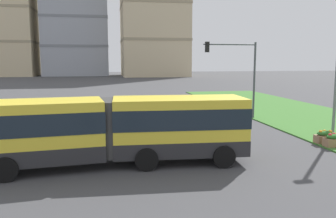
% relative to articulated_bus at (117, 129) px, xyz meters
% --- Properties ---
extents(articulated_bus, '(12.00, 3.25, 3.00)m').
position_rel_articulated_bus_xyz_m(articulated_bus, '(0.00, 0.00, 0.00)').
color(articulated_bus, yellow).
rests_on(articulated_bus, ground).
extents(car_black_sedan, '(4.41, 2.04, 1.58)m').
position_rel_articulated_bus_xyz_m(car_black_sedan, '(-3.47, 10.05, -0.90)').
color(car_black_sedan, black).
rests_on(car_black_sedan, ground).
extents(flower_planter_4, '(1.10, 0.56, 0.74)m').
position_rel_articulated_bus_xyz_m(flower_planter_4, '(11.61, 1.02, -1.23)').
color(flower_planter_4, '#937051').
rests_on(flower_planter_4, grass_median).
extents(flower_planter_5, '(1.10, 0.56, 0.74)m').
position_rel_articulated_bus_xyz_m(flower_planter_5, '(11.61, 1.86, -1.23)').
color(flower_planter_5, '#937051').
rests_on(flower_planter_5, grass_median).
extents(traffic_light_far_right, '(4.31, 0.28, 6.08)m').
position_rel_articulated_bus_xyz_m(traffic_light_far_right, '(9.81, 10.70, 2.55)').
color(traffic_light_far_right, '#474C51').
rests_on(traffic_light_far_right, ground).
extents(apartment_tower_westcentre, '(18.59, 14.78, 40.58)m').
position_rel_articulated_bus_xyz_m(apartment_tower_westcentre, '(-8.55, 92.98, 18.66)').
color(apartment_tower_westcentre, '#9EA3AD').
rests_on(apartment_tower_westcentre, ground).
extents(apartment_tower_centre, '(18.27, 18.86, 38.68)m').
position_rel_articulated_bus_xyz_m(apartment_tower_centre, '(13.56, 85.77, 17.70)').
color(apartment_tower_centre, beige).
rests_on(apartment_tower_centre, ground).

